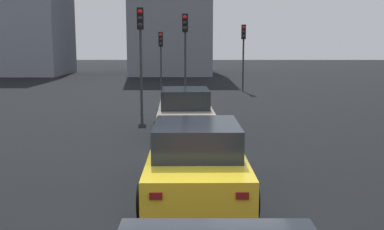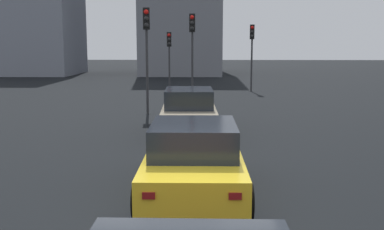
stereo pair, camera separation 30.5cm
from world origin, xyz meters
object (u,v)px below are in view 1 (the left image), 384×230
car_yellow_second (196,159)px  traffic_light_near_right (161,49)px  traffic_light_near_left (243,44)px  traffic_light_far_left (185,40)px  car_beige_lead (185,112)px  traffic_light_far_right (141,39)px

car_yellow_second → traffic_light_near_right: (20.31, 2.07, 1.96)m
traffic_light_near_left → traffic_light_far_left: traffic_light_far_left is taller
car_beige_lead → traffic_light_far_right: traffic_light_far_right is taller
car_beige_lead → car_yellow_second: (-6.47, -0.33, -0.01)m
traffic_light_far_left → traffic_light_far_right: size_ratio=1.00×
traffic_light_near_left → traffic_light_far_right: 11.02m
car_beige_lead → traffic_light_near_left: size_ratio=1.12×
traffic_light_near_left → car_yellow_second: bearing=-0.9°
traffic_light_near_left → traffic_light_near_right: bearing=-83.1°
traffic_light_near_left → traffic_light_near_right: 5.19m
car_beige_lead → traffic_light_far_left: bearing=-1.3°
car_beige_lead → traffic_light_near_left: (13.76, -3.44, 2.26)m
traffic_light_far_right → car_yellow_second: bearing=6.9°
traffic_light_far_left → traffic_light_far_right: 4.09m
car_beige_lead → traffic_light_near_right: (13.84, 1.74, 1.95)m
car_yellow_second → traffic_light_far_right: 11.13m
car_yellow_second → traffic_light_near_left: traffic_light_near_left is taller
car_yellow_second → traffic_light_far_right: (10.61, 2.25, 2.49)m
car_beige_lead → car_yellow_second: car_beige_lead is taller
traffic_light_near_right → traffic_light_far_right: 9.72m
car_yellow_second → traffic_light_far_right: bearing=11.3°
traffic_light_near_right → traffic_light_far_right: bearing=-2.4°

